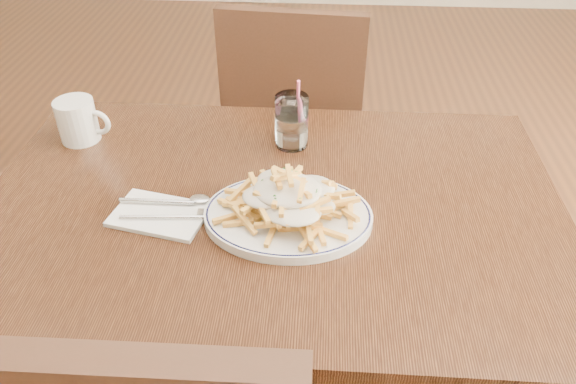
# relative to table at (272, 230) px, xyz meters

# --- Properties ---
(table) EXTENTS (1.20, 0.80, 0.75)m
(table) POSITION_rel_table_xyz_m (0.00, 0.00, 0.00)
(table) COLOR black
(table) RESTS_ON ground
(chair_far) EXTENTS (0.47, 0.47, 0.93)m
(chair_far) POSITION_rel_table_xyz_m (0.01, 0.72, -0.14)
(chair_far) COLOR black
(chair_far) RESTS_ON ground
(fries_plate) EXTENTS (0.34, 0.30, 0.02)m
(fries_plate) POSITION_rel_table_xyz_m (0.04, -0.06, 0.09)
(fries_plate) COLOR white
(fries_plate) RESTS_ON table
(loaded_fries) EXTENTS (0.29, 0.25, 0.08)m
(loaded_fries) POSITION_rel_table_xyz_m (0.04, -0.06, 0.14)
(loaded_fries) COLOR gold
(loaded_fries) RESTS_ON fries_plate
(napkin) EXTENTS (0.20, 0.15, 0.01)m
(napkin) POSITION_rel_table_xyz_m (-0.22, -0.06, 0.08)
(napkin) COLOR white
(napkin) RESTS_ON table
(cutlery) EXTENTS (0.22, 0.08, 0.01)m
(cutlery) POSITION_rel_table_xyz_m (-0.22, -0.06, 0.09)
(cutlery) COLOR silver
(cutlery) RESTS_ON napkin
(water_glass) EXTENTS (0.08, 0.08, 0.17)m
(water_glass) POSITION_rel_table_xyz_m (0.03, 0.22, 0.13)
(water_glass) COLOR white
(water_glass) RESTS_ON table
(coffee_mug) EXTENTS (0.13, 0.09, 0.10)m
(coffee_mug) POSITION_rel_table_xyz_m (-0.47, 0.21, 0.13)
(coffee_mug) COLOR white
(coffee_mug) RESTS_ON table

